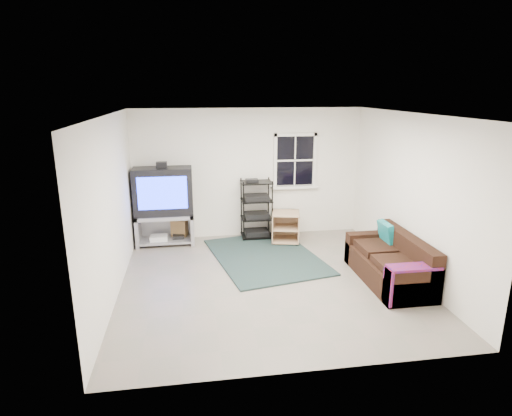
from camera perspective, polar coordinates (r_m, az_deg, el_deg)
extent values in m
plane|color=gray|center=(6.91, 1.69, -9.68)|extent=(4.60, 4.60, 0.00)
plane|color=white|center=(6.27, 1.88, 12.38)|extent=(4.60, 4.60, 0.00)
plane|color=white|center=(8.68, -0.99, 4.62)|extent=(4.60, 0.00, 4.60)
plane|color=white|center=(4.34, 7.35, -6.85)|extent=(4.60, 0.00, 4.60)
plane|color=white|center=(6.47, -18.69, -0.03)|extent=(0.00, 4.60, 4.60)
plane|color=white|center=(7.24, 19.98, 1.46)|extent=(0.00, 4.60, 4.60)
cube|color=black|center=(8.80, 5.19, 6.36)|extent=(0.80, 0.01, 1.02)
cube|color=white|center=(8.72, 5.31, 9.71)|extent=(0.88, 0.06, 0.06)
cube|color=white|center=(8.87, 5.16, 2.81)|extent=(0.98, 0.14, 0.05)
cube|color=white|center=(8.70, 2.58, 6.29)|extent=(0.06, 0.06, 1.10)
cube|color=white|center=(8.89, 7.80, 6.37)|extent=(0.06, 0.06, 1.10)
cube|color=white|center=(8.79, 5.21, 6.34)|extent=(0.78, 0.04, 0.04)
cube|color=#9998A0|center=(8.50, -12.08, -1.00)|extent=(1.11, 0.55, 0.07)
cube|color=#9998A0|center=(8.63, -15.44, -2.87)|extent=(0.07, 0.55, 0.61)
cube|color=#9998A0|center=(8.56, -8.50, -2.61)|extent=(0.07, 0.55, 0.61)
cube|color=#9998A0|center=(8.65, -11.90, -4.17)|extent=(0.98, 0.51, 0.04)
cube|color=#9998A0|center=(8.82, -11.90, -2.23)|extent=(1.11, 0.04, 0.61)
cube|color=silver|center=(8.59, -12.82, -3.89)|extent=(0.33, 0.27, 0.09)
cube|color=black|center=(8.62, -10.30, -3.77)|extent=(0.22, 0.20, 0.07)
cube|color=black|center=(8.37, -12.27, 2.20)|extent=(1.11, 0.47, 0.91)
cube|color=#1D34F6|center=(8.14, -12.37, 1.94)|extent=(0.91, 0.01, 0.62)
cube|color=black|center=(8.27, -12.47, 5.64)|extent=(0.20, 0.14, 0.11)
cylinder|color=black|center=(8.40, -1.66, -0.61)|extent=(0.02, 0.02, 1.22)
cylinder|color=black|center=(8.48, 2.17, -0.45)|extent=(0.02, 0.02, 1.22)
cylinder|color=black|center=(8.78, -1.99, 0.12)|extent=(0.02, 0.02, 1.22)
cylinder|color=black|center=(8.87, 1.68, 0.26)|extent=(0.02, 0.02, 1.22)
cube|color=black|center=(8.79, 0.06, -3.65)|extent=(0.61, 0.44, 0.02)
cube|color=black|center=(8.77, 0.06, -3.27)|extent=(0.48, 0.36, 0.10)
cube|color=black|center=(8.68, 0.06, -1.34)|extent=(0.61, 0.44, 0.02)
cube|color=black|center=(8.66, 0.06, -0.95)|extent=(0.48, 0.36, 0.10)
cube|color=black|center=(8.58, 0.06, 1.03)|extent=(0.61, 0.44, 0.02)
cube|color=black|center=(8.56, 0.06, 1.43)|extent=(0.48, 0.36, 0.10)
cube|color=black|center=(8.49, 0.06, 3.45)|extent=(0.61, 0.44, 0.02)
cube|color=tan|center=(8.38, 4.01, -0.68)|extent=(0.63, 0.63, 0.02)
cube|color=tan|center=(8.55, 3.94, -4.19)|extent=(0.63, 0.63, 0.02)
cube|color=tan|center=(8.46, 2.26, -2.42)|extent=(0.14, 0.52, 0.57)
cube|color=tan|center=(8.46, 5.68, -2.48)|extent=(0.14, 0.52, 0.57)
cube|color=tan|center=(8.70, 3.98, -1.94)|extent=(0.47, 0.13, 0.57)
cube|color=tan|center=(8.47, 3.97, -2.60)|extent=(0.58, 0.60, 0.02)
cylinder|color=black|center=(8.37, 2.48, -4.90)|extent=(0.05, 0.05, 0.05)
cylinder|color=black|center=(8.76, 5.32, -3.99)|extent=(0.05, 0.05, 0.05)
cube|color=tan|center=(8.74, 3.86, -0.61)|extent=(0.53, 0.53, 0.02)
cube|color=tan|center=(8.88, 3.81, -3.45)|extent=(0.53, 0.53, 0.02)
cube|color=tan|center=(8.78, 2.35, -2.07)|extent=(0.07, 0.48, 0.48)
cube|color=tan|center=(8.84, 5.31, -2.02)|extent=(0.07, 0.48, 0.48)
cube|color=tan|center=(9.02, 3.67, -1.60)|extent=(0.44, 0.07, 0.48)
cube|color=tan|center=(8.81, 3.83, -2.16)|extent=(0.48, 0.50, 0.02)
cylinder|color=black|center=(8.69, 2.70, -4.11)|extent=(0.05, 0.05, 0.05)
cylinder|color=black|center=(9.09, 4.86, -3.25)|extent=(0.05, 0.05, 0.05)
cylinder|color=silver|center=(8.63, 3.61, -0.65)|extent=(0.34, 0.34, 0.03)
cube|color=black|center=(7.16, 17.18, -7.88)|extent=(0.79, 1.77, 0.37)
cube|color=black|center=(7.15, 19.54, -4.88)|extent=(0.21, 1.77, 0.38)
cube|color=black|center=(7.77, 14.78, -5.10)|extent=(0.79, 0.21, 0.55)
cube|color=black|center=(6.50, 20.22, -9.76)|extent=(0.79, 0.21, 0.55)
cube|color=black|center=(6.74, 18.10, -7.19)|extent=(0.53, 0.64, 0.11)
cube|color=black|center=(7.33, 15.65, -5.14)|extent=(0.53, 0.64, 0.11)
cube|color=teal|center=(7.47, 16.97, -3.16)|extent=(0.18, 0.42, 0.37)
cube|color=navy|center=(6.37, 20.32, -7.41)|extent=(0.73, 0.26, 0.04)
cube|color=navy|center=(6.32, 17.17, -10.02)|extent=(0.04, 0.26, 0.51)
cube|color=black|center=(7.83, 1.27, -6.44)|extent=(2.16, 2.67, 0.03)
cube|color=olive|center=(8.74, -10.16, -2.91)|extent=(0.35, 0.28, 0.43)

